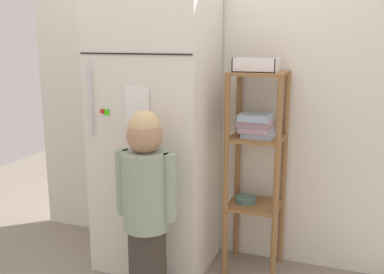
{
  "coord_description": "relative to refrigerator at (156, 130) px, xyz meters",
  "views": [
    {
      "loc": [
        0.88,
        -2.54,
        1.51
      ],
      "look_at": [
        -0.05,
        0.02,
        0.89
      ],
      "focal_mm": 41.38,
      "sensor_mm": 36.0,
      "label": 1
    }
  ],
  "objects": [
    {
      "name": "ground_plane",
      "position": [
        0.3,
        -0.02,
        -0.92
      ],
      "size": [
        6.0,
        6.0,
        0.0
      ],
      "primitive_type": "plane",
      "color": "gray"
    },
    {
      "name": "kitchen_wall_back",
      "position": [
        0.3,
        0.31,
        0.25
      ],
      "size": [
        2.84,
        0.03,
        2.33
      ],
      "primitive_type": "cube",
      "color": "silver",
      "rests_on": "ground"
    },
    {
      "name": "refrigerator",
      "position": [
        0.0,
        0.0,
        0.0
      ],
      "size": [
        0.72,
        0.59,
        1.83
      ],
      "color": "silver",
      "rests_on": "ground"
    },
    {
      "name": "child_standing",
      "position": [
        0.15,
        -0.47,
        -0.23
      ],
      "size": [
        0.36,
        0.27,
        1.13
      ],
      "color": "#3F3730",
      "rests_on": "ground"
    },
    {
      "name": "pantry_shelf_unit",
      "position": [
        0.64,
        0.11,
        -0.11
      ],
      "size": [
        0.35,
        0.33,
        1.3
      ],
      "color": "olive",
      "rests_on": "ground"
    },
    {
      "name": "fruit_bin",
      "position": [
        0.63,
        0.1,
        0.42
      ],
      "size": [
        0.26,
        0.19,
        0.08
      ],
      "color": "white",
      "rests_on": "pantry_shelf_unit"
    }
  ]
}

